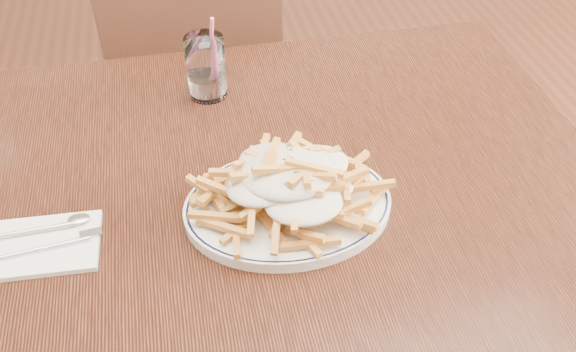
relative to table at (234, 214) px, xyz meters
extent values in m
cube|color=black|center=(0.00, 0.00, 0.06)|extent=(1.20, 0.80, 0.04)
cylinder|color=black|center=(0.55, 0.35, -0.32)|extent=(0.05, 0.05, 0.71)
cube|color=#321910|center=(-0.05, 0.72, -0.26)|extent=(0.48, 0.48, 0.04)
cube|color=#321910|center=(-0.01, 0.54, -0.01)|extent=(0.41, 0.12, 0.45)
cylinder|color=#321910|center=(0.09, 0.92, -0.47)|extent=(0.03, 0.03, 0.40)
cylinder|color=#321910|center=(-0.25, 0.86, -0.47)|extent=(0.03, 0.03, 0.40)
cylinder|color=#321910|center=(0.16, 0.58, -0.47)|extent=(0.03, 0.03, 0.40)
cylinder|color=#321910|center=(-0.18, 0.51, -0.47)|extent=(0.03, 0.03, 0.40)
torus|color=black|center=(0.07, -0.09, 0.09)|extent=(0.35, 0.35, 0.01)
ellipsoid|color=silver|center=(0.07, -0.09, 0.16)|extent=(0.21, 0.17, 0.03)
cube|color=white|center=(-0.29, -0.09, 0.08)|extent=(0.18, 0.12, 0.01)
cylinder|color=white|center=(-0.01, 0.24, 0.14)|extent=(0.07, 0.07, 0.11)
cylinder|color=white|center=(-0.01, 0.24, 0.10)|extent=(0.06, 0.06, 0.04)
cylinder|color=#FA5F94|center=(0.00, 0.25, 0.16)|extent=(0.02, 0.04, 0.15)
camera|label=1|loc=(-0.06, -0.75, 0.75)|focal=40.00mm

